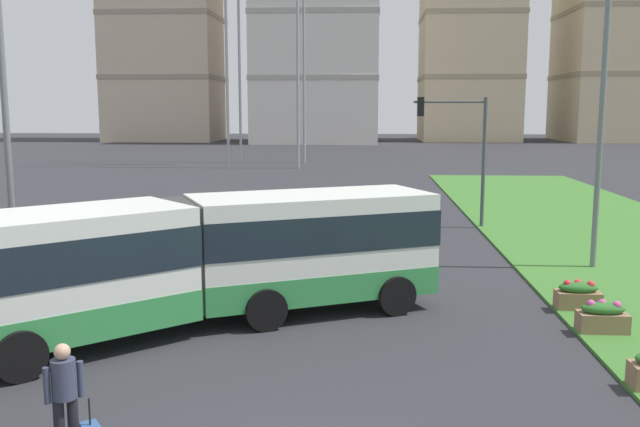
{
  "coord_description": "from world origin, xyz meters",
  "views": [
    {
      "loc": [
        1.2,
        -8.2,
        5.16
      ],
      "look_at": [
        -0.06,
        11.21,
        2.2
      ],
      "focal_mm": 39.21,
      "sensor_mm": 36.0,
      "label": 1
    }
  ],
  "objects": [
    {
      "name": "articulated_bus",
      "position": [
        -2.52,
        7.69,
        1.65
      ],
      "size": [
        11.08,
        8.47,
        3.0
      ],
      "color": "silver",
      "rests_on": "ground"
    },
    {
      "name": "car_maroon_sedan",
      "position": [
        -6.04,
        18.35,
        0.75
      ],
      "size": [
        4.44,
        2.09,
        1.58
      ],
      "color": "maroon",
      "rests_on": "ground"
    },
    {
      "name": "flower_planter_2",
      "position": [
        6.65,
        7.61,
        0.43
      ],
      "size": [
        1.1,
        0.56,
        0.74
      ],
      "color": "#937051",
      "rests_on": "grass_median"
    },
    {
      "name": "streetlight_median",
      "position": [
        8.55,
        14.33,
        5.46
      ],
      "size": [
        0.7,
        0.28,
        10.03
      ],
      "color": "slate",
      "rests_on": "ground"
    },
    {
      "name": "pedestrian_crossing",
      "position": [
        -3.21,
        1.34,
        1.0
      ],
      "size": [
        0.49,
        0.38,
        1.74
      ],
      "color": "black",
      "rests_on": "ground"
    },
    {
      "name": "apartment_tower_eastcentre",
      "position": [
        39.6,
        103.9,
        19.19
      ],
      "size": [
        16.08,
        18.26,
        38.34
      ],
      "color": "beige",
      "rests_on": "ground"
    },
    {
      "name": "traffic_light_far_right",
      "position": [
        5.25,
        22.0,
        3.83
      ],
      "size": [
        3.11,
        0.28,
        5.59
      ],
      "color": "#474C51",
      "rests_on": "ground"
    },
    {
      "name": "apartment_tower_west",
      "position": [
        -30.0,
        101.41,
        18.56
      ],
      "size": [
        16.76,
        15.44,
        37.08
      ],
      "color": "#C6B299",
      "rests_on": "ground"
    },
    {
      "name": "streetlight_left",
      "position": [
        -8.5,
        10.21,
        5.25
      ],
      "size": [
        0.7,
        0.28,
        9.61
      ],
      "color": "slate",
      "rests_on": "ground"
    },
    {
      "name": "apartment_tower_westcentre",
      "position": [
        -6.07,
        96.94,
        17.74
      ],
      "size": [
        18.1,
        17.91,
        35.45
      ],
      "color": "silver",
      "rests_on": "ground"
    },
    {
      "name": "flower_planter_3",
      "position": [
        6.65,
        9.47,
        0.43
      ],
      "size": [
        1.1,
        0.56,
        0.74
      ],
      "color": "#937051",
      "rests_on": "grass_median"
    },
    {
      "name": "apartment_tower_centre",
      "position": [
        17.09,
        103.63,
        18.6
      ],
      "size": [
        14.74,
        14.7,
        37.15
      ],
      "color": "beige",
      "rests_on": "ground"
    }
  ]
}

